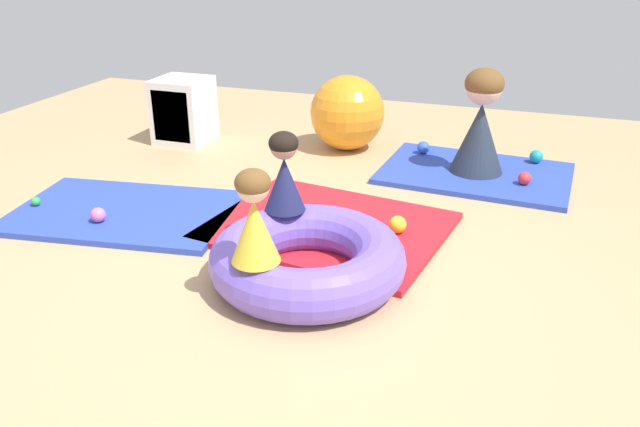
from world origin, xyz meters
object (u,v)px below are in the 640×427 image
at_px(adult_seated, 480,123).
at_px(storage_cube, 182,111).
at_px(play_ball_blue, 292,203).
at_px(play_ball_green, 36,201).
at_px(play_ball_orange, 304,222).
at_px(play_ball_red, 524,178).
at_px(play_ball_yellow, 398,225).
at_px(exercise_ball_large, 347,113).
at_px(play_ball_blue_second, 423,147).
at_px(play_ball_pink, 98,215).
at_px(child_in_navy, 284,172).
at_px(child_in_yellow, 254,218).
at_px(inflatable_cushion, 308,258).
at_px(play_ball_teal, 536,157).

distance_m(adult_seated, storage_cube, 2.54).
height_order(play_ball_blue, play_ball_green, play_ball_blue).
height_order(play_ball_orange, play_ball_red, play_ball_red).
relative_size(adult_seated, play_ball_yellow, 7.23).
height_order(play_ball_yellow, exercise_ball_large, exercise_ball_large).
distance_m(adult_seated, play_ball_blue_second, 0.63).
height_order(adult_seated, play_ball_pink, adult_seated).
distance_m(child_in_navy, play_ball_blue, 0.69).
relative_size(child_in_yellow, adult_seated, 0.60).
height_order(play_ball_pink, storage_cube, storage_cube).
height_order(child_in_navy, play_ball_green, child_in_navy).
bearing_deg(child_in_yellow, play_ball_red, 175.15).
bearing_deg(play_ball_pink, play_ball_red, 31.65).
distance_m(inflatable_cushion, play_ball_green, 2.06).
bearing_deg(play_ball_blue, play_ball_teal, 44.51).
bearing_deg(play_ball_orange, storage_cube, 139.93).
height_order(exercise_ball_large, storage_cube, exercise_ball_large).
bearing_deg(storage_cube, child_in_navy, -45.55).
bearing_deg(storage_cube, play_ball_teal, 6.18).
height_order(inflatable_cushion, play_ball_blue, inflatable_cushion).
height_order(child_in_navy, storage_cube, child_in_navy).
distance_m(play_ball_red, play_ball_yellow, 1.29).
bearing_deg(exercise_ball_large, play_ball_orange, -82.22).
bearing_deg(play_ball_orange, exercise_ball_large, 97.78).
xyz_separation_m(adult_seated, play_ball_yellow, (-0.33, -1.26, -0.33)).
distance_m(inflatable_cushion, exercise_ball_large, 2.30).
bearing_deg(play_ball_pink, play_ball_blue, 28.93).
bearing_deg(play_ball_teal, play_ball_green, -147.64).
bearing_deg(adult_seated, play_ball_blue, 28.16).
xyz_separation_m(play_ball_teal, play_ball_pink, (-2.57, -2.07, -0.00)).
bearing_deg(storage_cube, play_ball_red, -3.89).
distance_m(play_ball_red, exercise_ball_large, 1.59).
xyz_separation_m(play_ball_yellow, storage_cube, (-2.21, 1.28, 0.19)).
height_order(inflatable_cushion, play_ball_yellow, inflatable_cushion).
bearing_deg(exercise_ball_large, child_in_yellow, -82.93).
distance_m(play_ball_red, play_ball_blue_second, 0.94).
bearing_deg(play_ball_orange, play_ball_green, -171.14).
bearing_deg(play_ball_red, exercise_ball_large, 161.66).
bearing_deg(child_in_navy, play_ball_orange, -103.86).
relative_size(child_in_navy, play_ball_red, 4.90).
bearing_deg(play_ball_pink, exercise_ball_large, 63.43).
distance_m(play_ball_green, play_ball_blue_second, 2.96).
distance_m(play_ball_green, exercise_ball_large, 2.53).
relative_size(play_ball_blue, play_ball_teal, 0.72).
distance_m(play_ball_green, play_ball_teal, 3.71).
distance_m(play_ball_blue, play_ball_teal, 2.10).
relative_size(play_ball_yellow, play_ball_green, 1.78).
height_order(play_ball_orange, storage_cube, storage_cube).
distance_m(play_ball_blue, play_ball_pink, 1.23).
relative_size(exercise_ball_large, storage_cube, 1.12).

